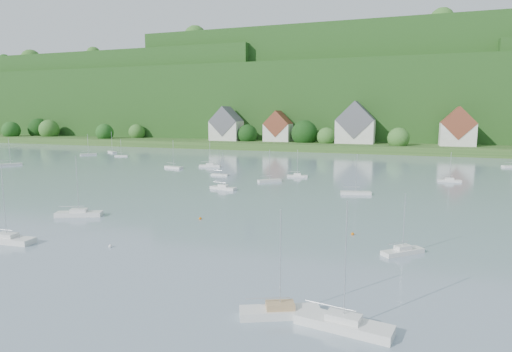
{
  "coord_description": "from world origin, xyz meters",
  "views": [
    {
      "loc": [
        26.85,
        -2.98,
        16.17
      ],
      "look_at": [
        -0.62,
        75.0,
        4.0
      ],
      "focal_mm": 30.4,
      "sensor_mm": 36.0,
      "label": 1
    }
  ],
  "objects_px": {
    "near_sailboat_0": "(7,239)",
    "near_sailboat_6": "(79,213)",
    "near_sailboat_2": "(280,311)",
    "near_sailboat_3": "(403,251)",
    "near_sailboat_4": "(344,323)"
  },
  "relations": [
    {
      "from": "near_sailboat_0",
      "to": "near_sailboat_6",
      "type": "relative_size",
      "value": 1.03
    },
    {
      "from": "near_sailboat_0",
      "to": "near_sailboat_2",
      "type": "relative_size",
      "value": 1.12
    },
    {
      "from": "near_sailboat_0",
      "to": "near_sailboat_6",
      "type": "bearing_deg",
      "value": 92.1
    },
    {
      "from": "near_sailboat_2",
      "to": "near_sailboat_3",
      "type": "height_order",
      "value": "near_sailboat_2"
    },
    {
      "from": "near_sailboat_0",
      "to": "near_sailboat_2",
      "type": "bearing_deg",
      "value": -15.16
    },
    {
      "from": "near_sailboat_2",
      "to": "near_sailboat_3",
      "type": "distance_m",
      "value": 21.46
    },
    {
      "from": "near_sailboat_0",
      "to": "near_sailboat_3",
      "type": "distance_m",
      "value": 48.33
    },
    {
      "from": "near_sailboat_2",
      "to": "near_sailboat_6",
      "type": "bearing_deg",
      "value": 126.62
    },
    {
      "from": "near_sailboat_0",
      "to": "near_sailboat_4",
      "type": "height_order",
      "value": "near_sailboat_4"
    },
    {
      "from": "near_sailboat_0",
      "to": "near_sailboat_3",
      "type": "xyz_separation_m",
      "value": [
        46.87,
        11.8,
        -0.08
      ]
    },
    {
      "from": "near_sailboat_3",
      "to": "near_sailboat_4",
      "type": "distance_m",
      "value": 20.31
    },
    {
      "from": "near_sailboat_4",
      "to": "near_sailboat_6",
      "type": "distance_m",
      "value": 49.71
    },
    {
      "from": "near_sailboat_3",
      "to": "near_sailboat_4",
      "type": "xyz_separation_m",
      "value": [
        -3.93,
        -19.92,
        0.08
      ]
    },
    {
      "from": "near_sailboat_0",
      "to": "near_sailboat_3",
      "type": "relative_size",
      "value": 1.37
    },
    {
      "from": "near_sailboat_0",
      "to": "near_sailboat_6",
      "type": "height_order",
      "value": "near_sailboat_0"
    }
  ]
}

